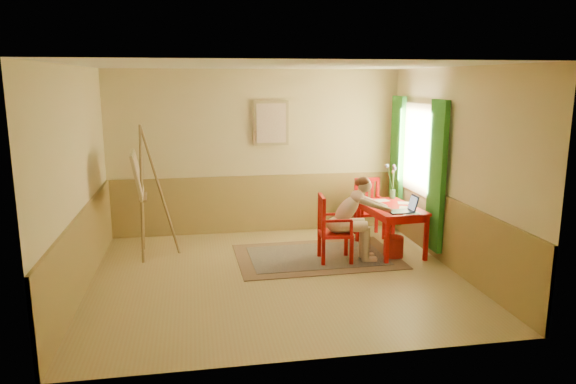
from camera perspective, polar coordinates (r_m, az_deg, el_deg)
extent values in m
cube|color=tan|center=(7.39, -1.18, -9.01)|extent=(5.00, 4.50, 0.02)
cube|color=white|center=(6.91, -1.28, 13.40)|extent=(5.00, 4.50, 0.02)
cube|color=#DCC686|center=(9.23, -3.39, 4.24)|extent=(5.00, 0.02, 2.80)
cube|color=#DCC686|center=(4.84, 2.88, -2.83)|extent=(5.00, 0.02, 2.80)
cube|color=#DCC686|center=(7.09, -21.72, 1.06)|extent=(0.02, 4.50, 2.80)
cube|color=#DCC686|center=(7.80, 17.33, 2.29)|extent=(0.02, 4.50, 2.80)
cube|color=#A88B4C|center=(9.36, -3.30, -1.25)|extent=(5.00, 0.04, 1.00)
cube|color=#A88B4C|center=(7.29, -20.95, -5.89)|extent=(0.04, 4.50, 1.00)
cube|color=#A88B4C|center=(7.98, 16.74, -4.10)|extent=(0.04, 4.50, 1.00)
cube|color=white|center=(8.74, 13.88, 4.47)|extent=(0.02, 1.00, 1.30)
cube|color=tan|center=(8.73, 13.76, 4.47)|extent=(0.03, 1.12, 1.42)
cube|color=#2C7D27|center=(8.06, 15.54, 1.61)|extent=(0.08, 0.45, 2.20)
cube|color=#2C7D27|center=(9.47, 11.51, 3.29)|extent=(0.08, 0.45, 2.20)
cube|color=tan|center=(9.16, -1.82, 7.34)|extent=(0.60, 0.04, 0.76)
cube|color=beige|center=(9.13, -1.80, 7.33)|extent=(0.50, 0.02, 0.66)
cube|color=#8C7251|center=(8.16, 3.08, -6.86)|extent=(2.43, 1.65, 0.01)
cube|color=black|center=(8.16, 3.08, -6.80)|extent=(2.03, 1.24, 0.01)
cube|color=#BA0B06|center=(8.38, 10.91, -1.61)|extent=(0.82, 1.26, 0.04)
cube|color=#BA0B06|center=(8.40, 10.89, -2.08)|extent=(0.71, 1.15, 0.10)
cube|color=#BA0B06|center=(7.87, 10.48, -5.22)|extent=(0.06, 0.06, 0.68)
cube|color=#BA0B06|center=(8.15, 14.48, -4.81)|extent=(0.06, 0.06, 0.68)
cube|color=#BA0B06|center=(8.84, 7.45, -3.21)|extent=(0.06, 0.06, 0.68)
cube|color=#BA0B06|center=(9.09, 11.11, -2.91)|extent=(0.06, 0.06, 0.68)
cube|color=#BA0B06|center=(7.86, 5.05, -4.41)|extent=(0.49, 0.47, 0.04)
cube|color=#BA0B06|center=(7.72, 3.78, -6.46)|extent=(0.05, 0.05, 0.40)
cube|color=#BA0B06|center=(7.79, 6.76, -6.34)|extent=(0.05, 0.05, 0.40)
cube|color=#BA0B06|center=(8.08, 3.34, -5.60)|extent=(0.05, 0.05, 0.40)
cube|color=#BA0B06|center=(8.15, 6.19, -5.49)|extent=(0.05, 0.05, 0.40)
cube|color=#BA0B06|center=(7.57, 3.83, -2.72)|extent=(0.05, 0.05, 0.55)
cube|color=#BA0B06|center=(7.94, 3.38, -2.02)|extent=(0.05, 0.05, 0.55)
cube|color=#BA0B06|center=(7.70, 3.63, -0.60)|extent=(0.08, 0.44, 0.06)
cube|color=#BA0B06|center=(7.66, 3.72, -2.65)|extent=(0.03, 0.05, 0.45)
cube|color=#BA0B06|center=(7.76, 3.60, -2.47)|extent=(0.03, 0.05, 0.45)
cube|color=#BA0B06|center=(7.85, 3.49, -2.29)|extent=(0.03, 0.05, 0.45)
cube|color=#BA0B06|center=(7.62, 5.34, -3.08)|extent=(0.41, 0.07, 0.03)
cube|color=#BA0B06|center=(7.68, 6.75, -3.82)|extent=(0.04, 0.04, 0.22)
cube|color=#BA0B06|center=(7.99, 4.83, -2.36)|extent=(0.41, 0.07, 0.03)
cube|color=#BA0B06|center=(8.05, 6.17, -3.08)|extent=(0.04, 0.04, 0.22)
cube|color=#BA0B06|center=(9.18, 8.68, -2.17)|extent=(0.44, 0.46, 0.04)
cube|color=#BA0B06|center=(9.37, 7.16, -3.23)|extent=(0.05, 0.05, 0.40)
cube|color=#BA0B06|center=(9.00, 7.85, -3.88)|extent=(0.05, 0.05, 0.40)
cube|color=#BA0B06|center=(9.48, 9.38, -3.12)|extent=(0.05, 0.05, 0.40)
cube|color=#BA0B06|center=(9.11, 10.16, -3.76)|extent=(0.05, 0.05, 0.40)
cube|color=#BA0B06|center=(9.25, 7.24, -0.17)|extent=(0.05, 0.05, 0.54)
cube|color=#BA0B06|center=(9.36, 9.49, -0.09)|extent=(0.05, 0.05, 0.54)
cube|color=#BA0B06|center=(9.25, 8.42, 1.32)|extent=(0.43, 0.06, 0.06)
cube|color=#BA0B06|center=(9.28, 7.79, -0.24)|extent=(0.04, 0.03, 0.44)
cube|color=#BA0B06|center=(9.30, 8.37, -0.22)|extent=(0.04, 0.03, 0.44)
cube|color=#BA0B06|center=(9.33, 8.94, -0.20)|extent=(0.04, 0.03, 0.44)
cube|color=#BA0B06|center=(9.07, 7.58, -0.76)|extent=(0.05, 0.40, 0.03)
cube|color=#BA0B06|center=(8.92, 7.90, -1.70)|extent=(0.04, 0.04, 0.22)
cube|color=#BA0B06|center=(9.18, 9.86, -0.68)|extent=(0.05, 0.40, 0.03)
cube|color=#BA0B06|center=(9.03, 10.22, -1.61)|extent=(0.04, 0.04, 0.22)
ellipsoid|color=#D7B38F|center=(7.83, 5.18, -3.49)|extent=(0.31, 0.38, 0.23)
cylinder|color=#D7B38F|center=(7.79, 6.82, -3.69)|extent=(0.45, 0.19, 0.16)
cylinder|color=#D7B38F|center=(7.96, 6.55, -3.35)|extent=(0.45, 0.19, 0.16)
cylinder|color=#D7B38F|center=(7.91, 8.27, -5.47)|extent=(0.12, 0.12, 0.50)
cylinder|color=#D7B38F|center=(8.07, 7.97, -5.10)|extent=(0.12, 0.12, 0.50)
cube|color=#D7B38F|center=(8.00, 8.66, -7.14)|extent=(0.22, 0.11, 0.07)
cube|color=#D7B38F|center=(8.16, 8.35, -6.74)|extent=(0.22, 0.11, 0.07)
ellipsoid|color=#D7B38F|center=(7.80, 6.28, -1.89)|extent=(0.51, 0.33, 0.53)
ellipsoid|color=#D7B38F|center=(7.79, 7.39, -0.50)|extent=(0.22, 0.31, 0.18)
sphere|color=#D7B38F|center=(7.78, 8.17, 0.69)|extent=(0.21, 0.21, 0.20)
ellipsoid|color=#5C2F16|center=(7.76, 8.03, 1.11)|extent=(0.20, 0.21, 0.14)
sphere|color=#5C2F16|center=(7.75, 7.47, 1.02)|extent=(0.11, 0.11, 0.11)
cylinder|color=#D7B38F|center=(7.68, 8.30, -1.11)|extent=(0.23, 0.13, 0.15)
cylinder|color=#D7B38F|center=(7.78, 9.86, -1.63)|extent=(0.30, 0.12, 0.17)
sphere|color=#D7B38F|center=(7.70, 9.00, -1.35)|extent=(0.10, 0.10, 0.09)
sphere|color=#D7B38F|center=(7.85, 10.70, -1.90)|extent=(0.08, 0.08, 0.07)
cylinder|color=#D7B38F|center=(7.96, 7.81, -0.64)|extent=(0.22, 0.09, 0.15)
cylinder|color=#D7B38F|center=(8.01, 9.39, -1.21)|extent=(0.30, 0.16, 0.17)
sphere|color=#D7B38F|center=(8.00, 8.44, -0.83)|extent=(0.10, 0.10, 0.09)
sphere|color=#D7B38F|center=(8.03, 10.32, -1.58)|extent=(0.08, 0.08, 0.07)
cube|color=#1E2338|center=(8.02, 11.86, -2.06)|extent=(0.35, 0.26, 0.02)
cube|color=#2D3342|center=(8.02, 11.86, -2.03)|extent=(0.31, 0.20, 0.00)
cube|color=#1E2338|center=(8.07, 13.21, -1.12)|extent=(0.08, 0.25, 0.23)
cube|color=#99BFF2|center=(8.07, 13.12, -1.16)|extent=(0.06, 0.21, 0.19)
cube|color=white|center=(8.00, 12.84, -2.19)|extent=(0.26, 0.19, 0.00)
cube|color=white|center=(8.62, 12.46, -1.15)|extent=(0.30, 0.25, 0.00)
cube|color=white|center=(8.72, 9.86, -0.90)|extent=(0.28, 0.23, 0.00)
cube|color=white|center=(8.31, 12.64, -1.65)|extent=(0.31, 0.27, 0.00)
cylinder|color=#3F724C|center=(8.89, 11.05, -0.21)|extent=(0.11, 0.11, 0.15)
cylinder|color=#3F7233|center=(8.88, 10.78, 1.44)|extent=(0.09, 0.11, 0.40)
sphere|color=#728CD8|center=(8.87, 10.48, 2.76)|extent=(0.07, 0.07, 0.06)
cylinder|color=#3F7233|center=(8.80, 11.14, 1.41)|extent=(0.04, 0.10, 0.42)
sphere|color=pink|center=(8.72, 11.21, 2.71)|extent=(0.05, 0.05, 0.04)
cylinder|color=#3F7233|center=(8.87, 11.09, 1.13)|extent=(0.02, 0.05, 0.31)
sphere|color=pink|center=(8.86, 11.12, 2.13)|extent=(0.06, 0.06, 0.05)
cylinder|color=#3F7233|center=(8.79, 11.17, 1.29)|extent=(0.04, 0.13, 0.39)
sphere|color=#728CD8|center=(8.69, 11.27, 2.47)|extent=(0.07, 0.07, 0.05)
cylinder|color=#3F7233|center=(8.90, 11.18, 1.28)|extent=(0.07, 0.10, 0.35)
sphere|color=pink|center=(8.92, 11.28, 2.42)|extent=(0.06, 0.06, 0.05)
cylinder|color=#3F7233|center=(8.88, 11.15, 1.28)|extent=(0.04, 0.06, 0.35)
sphere|color=pink|center=(8.87, 11.23, 2.42)|extent=(0.06, 0.06, 0.05)
cylinder|color=#3F7233|center=(8.90, 11.13, 1.45)|extent=(0.05, 0.11, 0.40)
sphere|color=#728CD8|center=(8.92, 11.19, 2.77)|extent=(0.06, 0.06, 0.05)
cylinder|color=red|center=(8.26, 11.14, -5.74)|extent=(0.34, 0.34, 0.32)
cylinder|color=olive|center=(8.08, -15.32, -0.21)|extent=(0.07, 0.37, 1.99)
cylinder|color=olive|center=(8.39, -15.27, 0.24)|extent=(0.12, 0.36, 1.99)
cylinder|color=olive|center=(8.23, -13.43, 0.11)|extent=(0.52, 0.07, 1.99)
cylinder|color=olive|center=(8.25, -15.45, -0.54)|extent=(0.07, 0.56, 0.03)
cube|color=olive|center=(8.25, -15.00, -0.52)|extent=(0.10, 0.60, 0.03)
cube|color=tan|center=(8.19, -15.76, 1.84)|extent=(0.21, 0.89, 0.66)
cube|color=beige|center=(8.19, -15.61, 1.85)|extent=(0.16, 0.80, 0.57)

